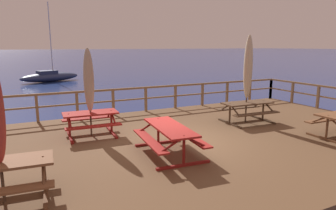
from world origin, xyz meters
TOP-DOWN VIEW (x-y plane):
  - ground_plane at (0.00, 0.00)m, footprint 600.00×600.00m
  - wooden_deck at (0.00, 0.00)m, footprint 16.38×9.05m
  - railing_waterside_far at (0.00, 4.37)m, footprint 16.18×0.10m
  - picnic_table_mid_left at (-2.21, 1.77)m, footprint 1.75×1.48m
  - picnic_table_front_right at (-4.58, -1.69)m, footprint 1.93×1.55m
  - picnic_table_back_left at (3.42, 0.91)m, footprint 1.96×1.50m
  - picnic_table_mid_centre at (-0.70, -0.85)m, footprint 1.57×2.27m
  - patio_umbrella_tall_front at (-2.21, 1.79)m, footprint 0.32×0.32m
  - patio_umbrella_tall_mid_left at (3.41, 0.96)m, footprint 0.32×0.32m
  - sailboat_distant at (-1.46, 24.54)m, footprint 6.20×3.73m

SIDE VIEW (x-z plane):
  - ground_plane at x=0.00m, z-range 0.00..0.00m
  - wooden_deck at x=0.00m, z-range 0.00..0.72m
  - sailboat_distant at x=-1.46m, z-range -3.35..4.37m
  - picnic_table_mid_left at x=-2.21m, z-range 0.88..1.66m
  - picnic_table_front_right at x=-4.58m, z-range 0.89..1.66m
  - picnic_table_back_left at x=3.42m, z-range 0.89..1.66m
  - picnic_table_mid_centre at x=-0.70m, z-range 0.90..1.67m
  - railing_waterside_far at x=0.00m, z-range 0.91..2.00m
  - patio_umbrella_tall_front at x=-2.21m, z-range 1.10..3.88m
  - patio_umbrella_tall_mid_left at x=3.41m, z-range 1.16..4.39m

